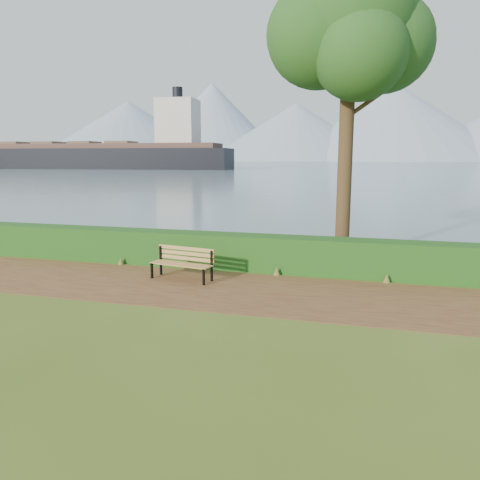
% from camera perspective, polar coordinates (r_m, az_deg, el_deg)
% --- Properties ---
extents(ground, '(140.00, 140.00, 0.00)m').
position_cam_1_polar(ground, '(11.49, -5.41, -6.24)').
color(ground, '#425D1A').
rests_on(ground, ground).
extents(path, '(40.00, 3.40, 0.01)m').
position_cam_1_polar(path, '(11.76, -4.89, -5.82)').
color(path, '#552E1D').
rests_on(path, ground).
extents(hedge, '(32.00, 0.85, 1.00)m').
position_cam_1_polar(hedge, '(13.76, -1.57, -1.32)').
color(hedge, '#194B15').
rests_on(hedge, ground).
extents(water, '(700.00, 510.00, 0.00)m').
position_cam_1_polar(water, '(270.33, 14.96, 9.07)').
color(water, slate).
rests_on(water, ground).
extents(mountains, '(585.00, 190.00, 70.00)m').
position_cam_1_polar(mountains, '(417.26, 14.16, 13.15)').
color(mountains, '#8296AE').
rests_on(mountains, ground).
extents(bench, '(1.77, 0.79, 0.86)m').
position_cam_1_polar(bench, '(12.51, -6.96, -2.57)').
color(bench, black).
rests_on(bench, ground).
extents(tree, '(4.70, 3.85, 9.19)m').
position_cam_1_polar(tree, '(14.85, 13.25, 23.91)').
color(tree, '#362516').
rests_on(tree, ground).
extents(cargo_ship, '(76.84, 17.84, 23.11)m').
position_cam_1_polar(cargo_ship, '(134.81, -16.34, 9.78)').
color(cargo_ship, black).
rests_on(cargo_ship, ground).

